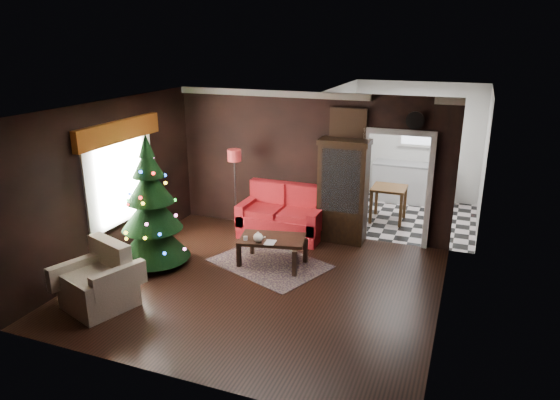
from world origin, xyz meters
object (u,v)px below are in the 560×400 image
at_px(coffee_table, 272,251).
at_px(teapot, 258,237).
at_px(christmas_tree, 151,207).
at_px(curio_cabinet, 343,194).
at_px(loveseat, 282,212).
at_px(wall_clock, 415,120).
at_px(floor_lamp, 235,192).
at_px(armchair, 97,278).
at_px(kitchen_table, 388,204).

xyz_separation_m(coffee_table, teapot, (-0.15, -0.26, 0.33)).
bearing_deg(christmas_tree, curio_cabinet, 38.77).
bearing_deg(christmas_tree, loveseat, 51.14).
bearing_deg(wall_clock, curio_cabinet, -171.47).
bearing_deg(floor_lamp, teapot, -52.70).
distance_m(armchair, kitchen_table, 6.15).
xyz_separation_m(loveseat, floor_lamp, (-0.97, -0.07, 0.33)).
distance_m(loveseat, christmas_tree, 2.62).
distance_m(curio_cabinet, kitchen_table, 1.67).
xyz_separation_m(armchair, wall_clock, (3.87, 3.93, 1.92)).
height_order(curio_cabinet, armchair, curio_cabinet).
bearing_deg(wall_clock, armchair, -134.60).
bearing_deg(curio_cabinet, armchair, -125.50).
bearing_deg(kitchen_table, wall_clock, -66.25).
distance_m(floor_lamp, christmas_tree, 2.04).
distance_m(loveseat, kitchen_table, 2.45).
xyz_separation_m(coffee_table, wall_clock, (2.03, 1.70, 2.12)).
distance_m(coffee_table, teapot, 0.45).
bearing_deg(armchair, teapot, 68.82).
height_order(floor_lamp, wall_clock, wall_clock).
xyz_separation_m(christmas_tree, wall_clock, (3.96, 2.39, 1.33)).
height_order(floor_lamp, teapot, floor_lamp).
relative_size(curio_cabinet, armchair, 2.07).
relative_size(loveseat, curio_cabinet, 0.89).
bearing_deg(wall_clock, teapot, -138.07).
bearing_deg(loveseat, floor_lamp, -175.97).
bearing_deg(curio_cabinet, christmas_tree, -141.23).
relative_size(armchair, kitchen_table, 1.23).
distance_m(armchair, teapot, 2.59).
distance_m(christmas_tree, kitchen_table, 5.03).
xyz_separation_m(coffee_table, kitchen_table, (1.48, 2.95, 0.12)).
bearing_deg(christmas_tree, kitchen_table, 46.93).
distance_m(christmas_tree, wall_clock, 4.81).
bearing_deg(kitchen_table, coffee_table, -116.68).
distance_m(teapot, kitchen_table, 3.61).
height_order(teapot, kitchen_table, kitchen_table).
bearing_deg(floor_lamp, christmas_tree, -108.23).
bearing_deg(coffee_table, loveseat, 103.77).
height_order(armchair, wall_clock, wall_clock).
relative_size(floor_lamp, teapot, 9.28).
relative_size(loveseat, kitchen_table, 2.27).
height_order(armchair, teapot, armchair).
bearing_deg(floor_lamp, loveseat, 4.03).
relative_size(floor_lamp, armchair, 1.87).
distance_m(curio_cabinet, armchair, 4.63).
bearing_deg(coffee_table, wall_clock, 39.90).
bearing_deg(kitchen_table, christmas_tree, -133.07).
relative_size(loveseat, christmas_tree, 0.73).
height_order(christmas_tree, wall_clock, wall_clock).
distance_m(floor_lamp, wall_clock, 3.70).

